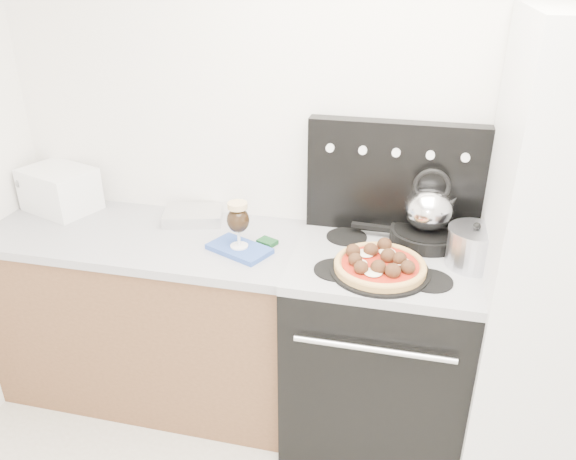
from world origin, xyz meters
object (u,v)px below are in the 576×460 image
(stove_body, at_px, (377,351))
(skillet, at_px, (426,235))
(pizza_pan, at_px, (380,271))
(tea_kettle, at_px, (429,205))
(stock_pot, at_px, (473,248))
(toaster_oven, at_px, (60,189))
(base_cabinet, at_px, (153,317))
(pizza, at_px, (380,264))
(fridge, at_px, (570,274))
(beer_glass, at_px, (238,225))
(oven_mitt, at_px, (239,249))

(stove_body, height_order, skillet, skillet)
(pizza_pan, height_order, skillet, skillet)
(skillet, relative_size, tea_kettle, 1.34)
(pizza_pan, relative_size, stock_pot, 1.89)
(toaster_oven, height_order, stock_pot, toaster_oven)
(toaster_oven, height_order, pizza_pan, toaster_oven)
(base_cabinet, relative_size, pizza, 4.04)
(fridge, bearing_deg, pizza_pan, -172.10)
(base_cabinet, height_order, tea_kettle, tea_kettle)
(tea_kettle, bearing_deg, toaster_oven, 170.17)
(beer_glass, relative_size, tea_kettle, 0.90)
(toaster_oven, xyz_separation_m, oven_mitt, (1.00, -0.23, -0.09))
(toaster_oven, relative_size, oven_mitt, 1.26)
(stove_body, relative_size, pizza_pan, 2.24)
(beer_glass, bearing_deg, stove_body, 4.52)
(pizza, height_order, tea_kettle, tea_kettle)
(beer_glass, xyz_separation_m, tea_kettle, (0.77, 0.24, 0.06))
(beer_glass, height_order, pizza, beer_glass)
(base_cabinet, bearing_deg, fridge, -1.59)
(stove_body, bearing_deg, tea_kettle, 50.40)
(base_cabinet, xyz_separation_m, tea_kettle, (1.26, 0.17, 0.66))
(skillet, relative_size, stock_pot, 1.50)
(pizza, bearing_deg, fridge, 7.90)
(stove_body, distance_m, oven_mitt, 0.78)
(fridge, bearing_deg, toaster_oven, 174.98)
(skillet, bearing_deg, beer_glass, -162.71)
(beer_glass, bearing_deg, skillet, 17.29)
(stove_body, relative_size, stock_pot, 4.23)
(toaster_oven, height_order, tea_kettle, tea_kettle)
(fridge, distance_m, tea_kettle, 0.60)
(toaster_oven, relative_size, skillet, 1.08)
(base_cabinet, distance_m, oven_mitt, 0.69)
(tea_kettle, bearing_deg, pizza_pan, -128.76)
(fridge, height_order, toaster_oven, fridge)
(pizza, bearing_deg, base_cabinet, 172.24)
(pizza, bearing_deg, pizza_pan, 180.00)
(stove_body, xyz_separation_m, tea_kettle, (0.16, 0.19, 0.65))
(fridge, distance_m, stock_pot, 0.36)
(pizza_pan, xyz_separation_m, skillet, (0.17, 0.32, 0.02))
(oven_mitt, xyz_separation_m, pizza_pan, (0.60, -0.08, 0.01))
(beer_glass, bearing_deg, base_cabinet, 171.45)
(tea_kettle, bearing_deg, oven_mitt, -173.01)
(pizza, bearing_deg, tea_kettle, 61.54)
(pizza, bearing_deg, beer_glass, 172.89)
(pizza_pan, xyz_separation_m, stock_pot, (0.35, 0.14, 0.07))
(stove_body, distance_m, pizza, 0.53)
(fridge, height_order, beer_glass, fridge)
(oven_mitt, bearing_deg, stock_pot, 3.99)
(toaster_oven, xyz_separation_m, beer_glass, (1.00, -0.23, 0.02))
(oven_mitt, relative_size, beer_glass, 1.27)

